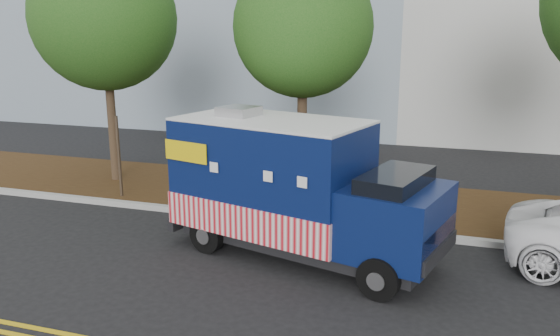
% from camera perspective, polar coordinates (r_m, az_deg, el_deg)
% --- Properties ---
extents(ground, '(120.00, 120.00, 0.00)m').
position_cam_1_polar(ground, '(12.38, -3.16, -7.80)').
color(ground, black).
rests_on(ground, ground).
extents(curb, '(120.00, 0.18, 0.15)m').
position_cam_1_polar(curb, '(13.58, -1.07, -5.41)').
color(curb, '#9E9E99').
rests_on(curb, ground).
extents(mulch_strip, '(120.00, 4.00, 0.15)m').
position_cam_1_polar(mulch_strip, '(15.49, 1.41, -2.93)').
color(mulch_strip, '#321D0D').
rests_on(mulch_strip, ground).
extents(tree_a, '(4.17, 4.17, 7.07)m').
position_cam_1_polar(tree_a, '(17.14, -17.89, 14.64)').
color(tree_a, '#38281C').
rests_on(tree_a, ground).
extents(tree_b, '(3.65, 3.65, 6.54)m').
position_cam_1_polar(tree_b, '(14.55, 2.41, 14.46)').
color(tree_b, '#38281C').
rests_on(tree_b, ground).
extents(sign_post, '(0.06, 0.06, 2.40)m').
position_cam_1_polar(sign_post, '(15.60, -16.45, 0.88)').
color(sign_post, '#473828').
rests_on(sign_post, ground).
extents(food_truck, '(6.11, 3.52, 3.04)m').
position_cam_1_polar(food_truck, '(11.39, 1.27, -2.40)').
color(food_truck, black).
rests_on(food_truck, ground).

